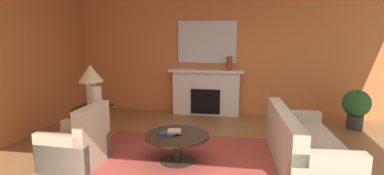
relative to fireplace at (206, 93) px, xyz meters
The scene contains 16 objects.
ground_plane 2.93m from the fireplace, 82.43° to the right, with size 9.32×9.32×0.00m, color olive.
wall_fireplace 1.06m from the fireplace, 29.08° to the left, with size 7.77×0.12×2.99m, color #CC723D.
wall_window 4.26m from the fireplace, 141.96° to the right, with size 0.12×6.61×2.99m, color #CC723D.
area_rug 2.91m from the fireplace, 91.65° to the right, with size 3.03×2.57×0.01m, color #993D33.
fireplace is the anchor object (origin of this frame).
mantel_mirror 1.24m from the fireplace, 90.00° to the left, with size 1.40×0.04×1.00m, color silver.
sofa 3.28m from the fireplace, 56.07° to the right, with size 1.05×2.16×0.85m.
armchair_near_window 3.60m from the fireplace, 115.78° to the right, with size 0.83×0.83×0.95m.
coffee_table 2.87m from the fireplace, 91.65° to the right, with size 1.00×1.00×0.45m.
side_table 2.93m from the fireplace, 126.54° to the right, with size 0.56×0.56×0.70m.
table_lamp 3.01m from the fireplace, 126.54° to the right, with size 0.44×0.44×0.75m.
vase_on_side_table 2.96m from the fireplace, 122.80° to the right, with size 0.18×0.18×0.40m, color beige.
vase_mantel_right 0.93m from the fireplace, ahead, with size 0.13×0.13×0.32m, color #9E3328.
book_red_cover 2.90m from the fireplace, 94.55° to the right, with size 0.26×0.18×0.03m, color navy.
book_art_folio 2.86m from the fireplace, 92.61° to the right, with size 0.21×0.20×0.03m, color tan.
potted_plant 3.27m from the fireplace, 10.53° to the right, with size 0.56×0.56×0.83m.
Camera 1 is at (0.56, -4.55, 2.05)m, focal length 29.39 mm.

